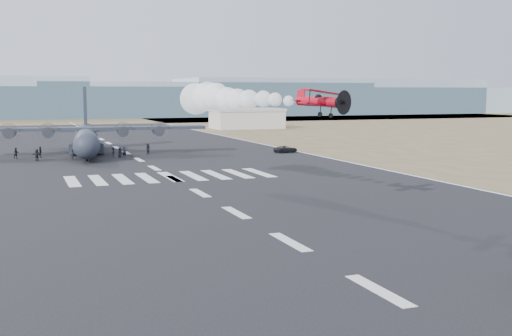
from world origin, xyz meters
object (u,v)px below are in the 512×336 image
crew_a (124,152)px  crew_e (120,152)px  aerobatic_biplane (322,101)px  hangar_right (247,118)px  crew_g (73,154)px  crew_d (40,152)px  support_vehicle (286,149)px  crew_c (113,152)px  crew_f (37,155)px  crew_b (16,153)px  crew_h (148,149)px  transport_aircraft (86,137)px

crew_a → crew_e: (-0.71, 0.21, -0.09)m
aerobatic_biplane → hangar_right: bearing=60.4°
crew_g → crew_d: bearing=44.0°
crew_e → crew_g: (-7.62, -1.43, 0.03)m
support_vehicle → crew_c: 29.98m
support_vehicle → crew_f: crew_f is taller
crew_b → crew_f: 5.54m
crew_f → crew_h: bearing=58.9°
crew_e → crew_f: bearing=69.5°
crew_b → crew_g: bearing=-42.5°
crew_c → crew_d: (-11.33, 3.08, 0.11)m
hangar_right → crew_a: 87.02m
hangar_right → aerobatic_biplane: aerobatic_biplane is taller
crew_c → crew_e: size_ratio=1.01×
aerobatic_biplane → crew_h: size_ratio=3.25×
hangar_right → support_vehicle: hangar_right is taller
aerobatic_biplane → transport_aircraft: transport_aircraft is taller
support_vehicle → transport_aircraft: bearing=61.9°
transport_aircraft → crew_h: 11.03m
aerobatic_biplane → crew_d: (-22.01, 58.79, -8.95)m
crew_d → crew_f: 5.42m
transport_aircraft → crew_a: size_ratio=22.96×
transport_aircraft → crew_c: (3.62, -6.56, -2.21)m
aerobatic_biplane → crew_c: aerobatic_biplane is taller
crew_c → crew_g: 6.98m
crew_g → crew_a: bearing=-79.5°
transport_aircraft → crew_f: transport_aircraft is taller
crew_h → aerobatic_biplane: bearing=-29.9°
crew_c → crew_g: crew_g is taller
crew_a → crew_b: crew_b is taller
aerobatic_biplane → support_vehicle: (19.16, 52.88, -9.26)m
crew_a → hangar_right: bearing=-85.8°
crew_c → crew_f: 12.27m
support_vehicle → crew_g: (-36.48, 0.66, 0.22)m
crew_a → crew_b: 17.05m
crew_g → crew_h: bearing=-70.3°
crew_e → crew_g: bearing=73.3°
crew_e → crew_a: bearing=-133.4°
crew_h → hangar_right: bearing=114.1°
crew_e → crew_g: 7.75m
crew_b → crew_c: size_ratio=1.13×
crew_b → crew_h: crew_h is taller
crew_d → crew_h: crew_h is taller
crew_e → aerobatic_biplane: bearing=162.7°
hangar_right → crew_h: hangar_right is taller
aerobatic_biplane → support_vehicle: bearing=57.3°
support_vehicle → crew_c: bearing=72.1°
crew_g → aerobatic_biplane: bearing=-159.9°
transport_aircraft → crew_b: (-11.41, -4.18, -2.11)m
aerobatic_biplane → crew_b: aerobatic_biplane is taller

